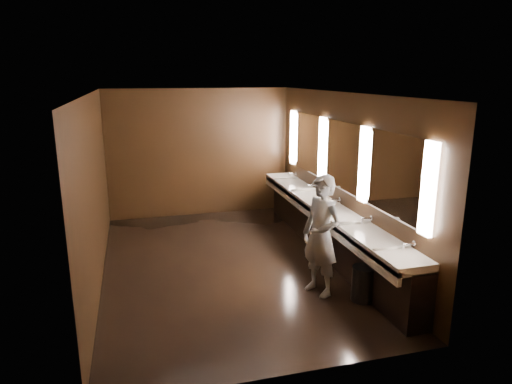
{
  "coord_description": "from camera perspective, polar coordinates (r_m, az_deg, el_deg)",
  "views": [
    {
      "loc": [
        -1.39,
        -6.95,
        3.07
      ],
      "look_at": [
        0.48,
        0.0,
        1.22
      ],
      "focal_mm": 32.0,
      "sensor_mm": 36.0,
      "label": 1
    }
  ],
  "objects": [
    {
      "name": "wall_right",
      "position": [
        7.91,
        10.67,
        1.97
      ],
      "size": [
        0.02,
        6.0,
        2.8
      ],
      "primitive_type": "cube",
      "color": "black",
      "rests_on": "floor"
    },
    {
      "name": "wall_back",
      "position": [
        10.18,
        -7.07,
        4.87
      ],
      "size": [
        4.0,
        0.02,
        2.8
      ],
      "primitive_type": "cube",
      "color": "black",
      "rests_on": "floor"
    },
    {
      "name": "sink_counter",
      "position": [
        8.07,
        9.04,
        -4.38
      ],
      "size": [
        0.55,
        5.4,
        1.01
      ],
      "color": "black",
      "rests_on": "floor"
    },
    {
      "name": "ceiling",
      "position": [
        7.09,
        -3.86,
        12.19
      ],
      "size": [
        4.0,
        6.0,
        0.02
      ],
      "primitive_type": "cube",
      "color": "#2D2D2B",
      "rests_on": "wall_back"
    },
    {
      "name": "mirror_band",
      "position": [
        7.84,
        10.66,
        4.46
      ],
      "size": [
        0.06,
        5.03,
        1.15
      ],
      "color": "white",
      "rests_on": "wall_right"
    },
    {
      "name": "wall_left",
      "position": [
        7.17,
        -19.53,
        0.1
      ],
      "size": [
        0.02,
        6.0,
        2.8
      ],
      "primitive_type": "cube",
      "color": "black",
      "rests_on": "floor"
    },
    {
      "name": "person",
      "position": [
        6.52,
        8.14,
        -5.42
      ],
      "size": [
        0.64,
        0.75,
        1.75
      ],
      "primitive_type": "imported",
      "rotation": [
        0.0,
        0.0,
        -1.16
      ],
      "color": "#91ABD8",
      "rests_on": "floor"
    },
    {
      "name": "trash_bin",
      "position": [
        6.66,
        13.24,
        -11.07
      ],
      "size": [
        0.36,
        0.36,
        0.5
      ],
      "primitive_type": "cylinder",
      "rotation": [
        0.0,
        0.0,
        -0.14
      ],
      "color": "black",
      "rests_on": "floor"
    },
    {
      "name": "floor",
      "position": [
        7.73,
        -3.51,
        -9.04
      ],
      "size": [
        6.0,
        6.0,
        0.0
      ],
      "primitive_type": "plane",
      "color": "black",
      "rests_on": "ground"
    },
    {
      "name": "wall_front",
      "position": [
        4.51,
        4.03,
        -7.39
      ],
      "size": [
        4.0,
        0.02,
        2.8
      ],
      "primitive_type": "cube",
      "color": "black",
      "rests_on": "floor"
    }
  ]
}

